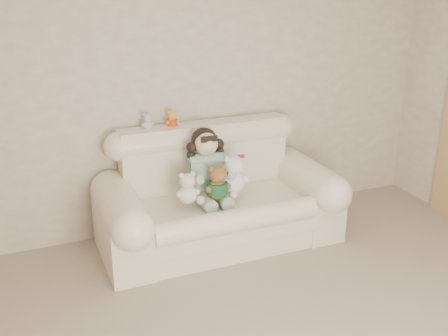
# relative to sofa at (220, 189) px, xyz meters

# --- Properties ---
(wall_back) EXTENTS (4.50, 0.00, 4.50)m
(wall_back) POSITION_rel_sofa_xyz_m (0.11, 0.50, 0.78)
(wall_back) COLOR beige
(wall_back) RESTS_ON ground
(sofa) EXTENTS (2.10, 0.95, 1.03)m
(sofa) POSITION_rel_sofa_xyz_m (0.00, 0.00, 0.00)
(sofa) COLOR #FFEECD
(sofa) RESTS_ON floor
(seated_child) EXTENTS (0.43, 0.51, 0.64)m
(seated_child) POSITION_rel_sofa_xyz_m (-0.09, 0.08, 0.23)
(seated_child) COLOR #286D42
(seated_child) RESTS_ON sofa
(brown_teddy) EXTENTS (0.27, 0.24, 0.35)m
(brown_teddy) POSITION_rel_sofa_xyz_m (-0.08, -0.15, 0.16)
(brown_teddy) COLOR brown
(brown_teddy) RESTS_ON sofa
(white_cat) EXTENTS (0.31, 0.27, 0.42)m
(white_cat) POSITION_rel_sofa_xyz_m (0.09, -0.09, 0.20)
(white_cat) COLOR white
(white_cat) RESTS_ON sofa
(cream_teddy) EXTENTS (0.25, 0.22, 0.32)m
(cream_teddy) POSITION_rel_sofa_xyz_m (-0.34, -0.14, 0.15)
(cream_teddy) COLOR white
(cream_teddy) RESTS_ON sofa
(yellow_mini_bear) EXTENTS (0.14, 0.12, 0.19)m
(yellow_mini_bear) POSITION_rel_sofa_xyz_m (-0.30, 0.38, 0.59)
(yellow_mini_bear) COLOR yellow
(yellow_mini_bear) RESTS_ON sofa
(grey_mini_plush) EXTENTS (0.13, 0.11, 0.18)m
(grey_mini_plush) POSITION_rel_sofa_xyz_m (-0.52, 0.39, 0.58)
(grey_mini_plush) COLOR silver
(grey_mini_plush) RESTS_ON sofa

